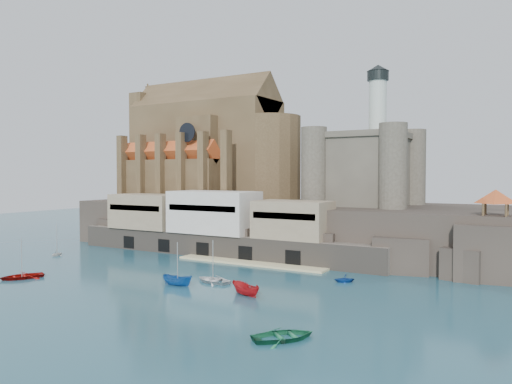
{
  "coord_description": "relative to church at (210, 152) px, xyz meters",
  "views": [
    {
      "loc": [
        49.22,
        -59.97,
        16.41
      ],
      "look_at": [
        -5.02,
        32.0,
        12.68
      ],
      "focal_mm": 35.0,
      "sensor_mm": 36.0,
      "label": 1
    }
  ],
  "objects": [
    {
      "name": "ground",
      "position": [
        24.13,
        -41.85,
        -22.13
      ],
      "size": [
        300.0,
        300.0,
        0.0
      ],
      "primitive_type": "plane",
      "color": "#1A4758",
      "rests_on": "ground"
    },
    {
      "name": "promontory",
      "position": [
        23.94,
        -2.48,
        -17.2
      ],
      "size": [
        100.0,
        36.0,
        10.0
      ],
      "color": "#29231F",
      "rests_on": "ground"
    },
    {
      "name": "quay",
      "position": [
        13.94,
        -18.78,
        -16.06
      ],
      "size": [
        70.0,
        12.0,
        13.05
      ],
      "color": "#6B6055",
      "rests_on": "ground"
    },
    {
      "name": "church",
      "position": [
        0.0,
        0.0,
        0.0
      ],
      "size": [
        47.0,
        25.93,
        30.51
      ],
      "color": "#4C3A23",
      "rests_on": "promontory"
    },
    {
      "name": "castle_keep",
      "position": [
        40.21,
        -0.78,
        -3.81
      ],
      "size": [
        21.2,
        21.2,
        29.3
      ],
      "color": "#4D483C",
      "rests_on": "promontory"
    },
    {
      "name": "rock_outcrop",
      "position": [
        66.13,
        -16.01,
        -18.11
      ],
      "size": [
        14.5,
        10.5,
        8.7
      ],
      "color": "#29231F",
      "rests_on": "ground"
    },
    {
      "name": "pavilion",
      "position": [
        66.13,
        -15.85,
        -9.4
      ],
      "size": [
        6.4,
        6.4,
        5.4
      ],
      "color": "#4C3A23",
      "rests_on": "rock_outcrop"
    },
    {
      "name": "boat_0",
      "position": [
        1.68,
        -53.23,
        -22.13
      ],
      "size": [
        4.75,
        3.12,
        6.45
      ],
      "primitive_type": "imported",
      "rotation": [
        0.0,
        0.0,
        5.86
      ],
      "color": "#9A0B06",
      "rests_on": "ground"
    },
    {
      "name": "boat_2",
      "position": [
        26.07,
        -44.57,
        -22.13
      ],
      "size": [
        2.1,
        2.05,
        5.1
      ],
      "primitive_type": "imported",
      "rotation": [
        0.0,
        0.0,
        1.64
      ],
      "color": "#164C96",
      "rests_on": "ground"
    },
    {
      "name": "boat_3",
      "position": [
        50.79,
        -58.15,
        -22.13
      ],
      "size": [
        4.42,
        4.01,
        6.49
      ],
      "primitive_type": "imported",
      "rotation": [
        0.0,
        0.0,
        2.44
      ],
      "color": "#1E714A",
      "rests_on": "ground"
    },
    {
      "name": "boat_4",
      "position": [
        -12.28,
        -35.92,
        -22.13
      ],
      "size": [
        2.69,
        1.9,
        2.87
      ],
      "primitive_type": "imported",
      "rotation": [
        0.0,
        0.0,
        3.31
      ],
      "color": "silver",
      "rests_on": "ground"
    },
    {
      "name": "boat_5",
      "position": [
        37.81,
        -44.5,
        -22.13
      ],
      "size": [
        2.56,
        2.53,
        5.21
      ],
      "primitive_type": "imported",
      "rotation": [
        0.0,
        0.0,
        4.37
      ],
      "color": "#AE1318",
      "rests_on": "ground"
    },
    {
      "name": "boat_6",
      "position": [
        29.3,
        -40.08,
        -22.13
      ],
      "size": [
        1.98,
        4.52,
        6.12
      ],
      "primitive_type": "imported",
      "rotation": [
        0.0,
        0.0,
        4.54
      ],
      "color": "silver",
      "rests_on": "ground"
    },
    {
      "name": "boat_7",
      "position": [
        46.62,
        -29.92,
        -22.13
      ],
      "size": [
        2.87,
        3.15,
        3.11
      ],
      "primitive_type": "imported",
      "rotation": [
        0.0,
        0.0,
        5.31
      ],
      "color": "navy",
      "rests_on": "ground"
    }
  ]
}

